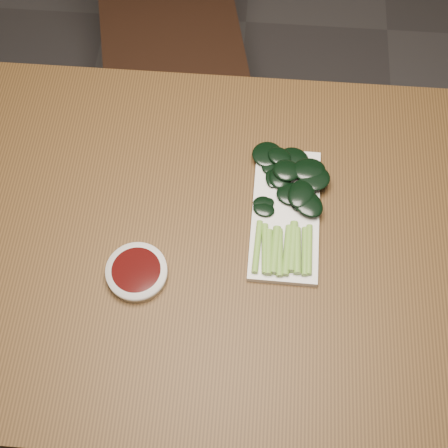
# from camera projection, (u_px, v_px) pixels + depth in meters

# --- Properties ---
(ground) EXTENTS (6.00, 6.00, 0.00)m
(ground) POSITION_uv_depth(u_px,v_px,m) (219.00, 351.00, 1.85)
(ground) COLOR #302D2D
(ground) RESTS_ON ground
(table) EXTENTS (1.40, 0.80, 0.75)m
(table) POSITION_uv_depth(u_px,v_px,m) (216.00, 254.00, 1.24)
(table) COLOR #432B13
(table) RESTS_ON ground
(chair_far) EXTENTS (0.49, 0.49, 0.89)m
(chair_far) POSITION_uv_depth(u_px,v_px,m) (167.00, 4.00, 1.83)
(chair_far) COLOR black
(chair_far) RESTS_ON ground
(sauce_bowl) EXTENTS (0.11, 0.11, 0.03)m
(sauce_bowl) POSITION_uv_depth(u_px,v_px,m) (137.00, 272.00, 1.13)
(sauce_bowl) COLOR silver
(sauce_bowl) RESTS_ON table
(serving_plate) EXTENTS (0.13, 0.29, 0.01)m
(serving_plate) POSITION_uv_depth(u_px,v_px,m) (285.00, 214.00, 1.20)
(serving_plate) COLOR silver
(serving_plate) RESTS_ON table
(gai_lan) EXTENTS (0.18, 0.30, 0.02)m
(gai_lan) POSITION_uv_depth(u_px,v_px,m) (290.00, 201.00, 1.19)
(gai_lan) COLOR olive
(gai_lan) RESTS_ON serving_plate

